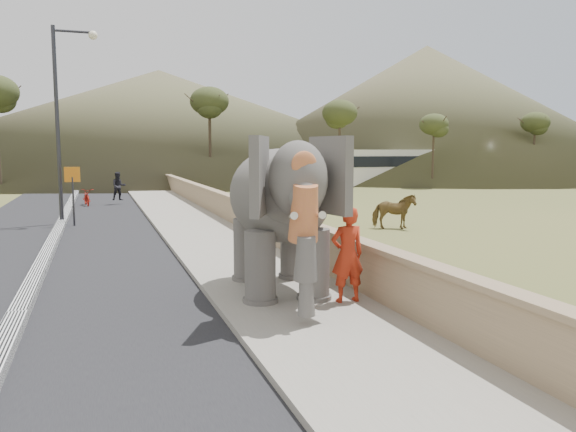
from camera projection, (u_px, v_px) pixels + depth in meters
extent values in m
plane|color=olive|center=(289.00, 304.00, 11.26)|extent=(160.00, 160.00, 0.00)
cube|color=black|center=(55.00, 240.00, 19.06)|extent=(7.00, 120.00, 0.03)
cube|color=black|center=(55.00, 238.00, 19.05)|extent=(0.35, 120.00, 0.22)
cube|color=#9E9687|center=(201.00, 232.00, 20.66)|extent=(3.00, 120.00, 0.15)
cube|color=tan|center=(245.00, 217.00, 21.13)|extent=(0.30, 120.00, 1.10)
cylinder|color=#2D2C30|center=(58.00, 127.00, 22.70)|extent=(0.16, 0.16, 8.00)
cylinder|color=#2D2C30|center=(74.00, 32.00, 22.51)|extent=(1.60, 0.10, 0.10)
sphere|color=#FFF2CC|center=(93.00, 35.00, 22.75)|extent=(0.36, 0.36, 0.36)
cylinder|color=#2D2D33|center=(73.00, 202.00, 22.54)|extent=(0.08, 0.08, 2.00)
cube|color=orange|center=(72.00, 174.00, 22.41)|extent=(0.60, 0.05, 0.60)
imported|color=brown|center=(394.00, 211.00, 21.87)|extent=(1.79, 1.29, 1.38)
imported|color=#B2B4B9|center=(384.00, 177.00, 48.66)|extent=(4.38, 2.14, 1.44)
cube|color=white|center=(395.00, 167.00, 49.45)|extent=(11.15, 3.26, 3.10)
cube|color=orange|center=(501.00, 166.00, 53.42)|extent=(11.27, 5.23, 3.10)
cone|color=brown|center=(425.00, 111.00, 70.73)|extent=(56.00, 56.00, 16.00)
cone|color=brown|center=(160.00, 121.00, 77.85)|extent=(80.00, 80.00, 14.00)
imported|color=#AD2812|center=(347.00, 254.00, 10.78)|extent=(0.68, 0.44, 1.85)
imported|color=maroon|center=(87.00, 197.00, 30.96)|extent=(0.86, 1.88, 0.95)
imported|color=black|center=(119.00, 186.00, 31.44)|extent=(0.85, 0.70, 1.60)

